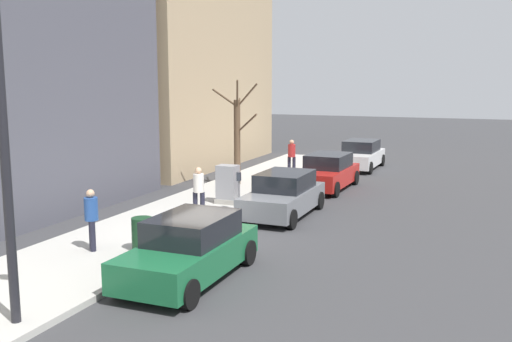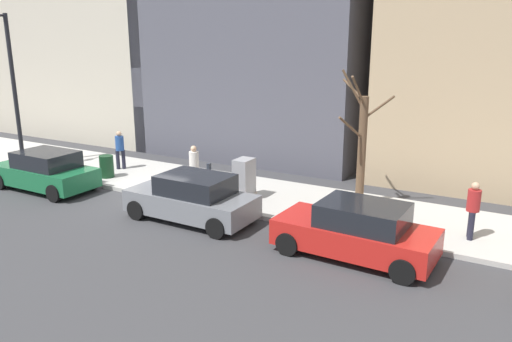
{
  "view_description": "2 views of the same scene",
  "coord_description": "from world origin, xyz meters",
  "views": [
    {
      "loc": [
        -7.5,
        15.3,
        4.66
      ],
      "look_at": [
        0.65,
        -4.71,
        1.23
      ],
      "focal_mm": 40.0,
      "sensor_mm": 36.0,
      "label": 1
    },
    {
      "loc": [
        -13.17,
        -12.19,
        5.69
      ],
      "look_at": [
        0.39,
        -4.52,
        1.49
      ],
      "focal_mm": 35.0,
      "sensor_mm": 36.0,
      "label": 2
    }
  ],
  "objects": [
    {
      "name": "trash_bin",
      "position": [
        0.9,
        2.76,
        0.6
      ],
      "size": [
        0.56,
        0.56,
        0.9
      ],
      "primitive_type": "cylinder",
      "color": "#14381E",
      "rests_on": "sidewalk"
    },
    {
      "name": "ground_plane",
      "position": [
        0.0,
        0.0,
        0.0
      ],
      "size": [
        120.0,
        120.0,
        0.0
      ],
      "primitive_type": "plane",
      "color": "#38383A"
    },
    {
      "name": "parked_car_grey",
      "position": [
        -1.07,
        -3.01,
        0.74
      ],
      "size": [
        1.96,
        4.22,
        1.52
      ],
      "rotation": [
        0.0,
        0.0,
        -0.01
      ],
      "color": "slate",
      "rests_on": "ground"
    },
    {
      "name": "parked_car_red",
      "position": [
        -1.16,
        -8.45,
        0.74
      ],
      "size": [
        2.06,
        4.27,
        1.52
      ],
      "rotation": [
        0.0,
        0.0,
        -0.04
      ],
      "color": "red",
      "rests_on": "ground"
    },
    {
      "name": "pedestrian_far_corner",
      "position": [
        2.17,
        3.23,
        1.09
      ],
      "size": [
        0.36,
        0.36,
        1.66
      ],
      "rotation": [
        0.0,
        0.0,
        2.3
      ],
      "color": "#1E1E2D",
      "rests_on": "sidewalk"
    },
    {
      "name": "parked_car_white",
      "position": [
        -1.3,
        -14.71,
        0.74
      ],
      "size": [
        2.01,
        4.24,
        1.52
      ],
      "rotation": [
        0.0,
        0.0,
        -0.02
      ],
      "color": "white",
      "rests_on": "ground"
    },
    {
      "name": "bare_tree",
      "position": [
        2.58,
        -7.28,
        2.22
      ],
      "size": [
        1.84,
        1.92,
        4.56
      ],
      "color": "brown",
      "rests_on": "sidewalk"
    },
    {
      "name": "sidewalk",
      "position": [
        2.0,
        0.0,
        0.07
      ],
      "size": [
        4.0,
        36.0,
        0.15
      ],
      "primitive_type": "cube",
      "color": "#B2AFA8",
      "rests_on": "ground"
    },
    {
      "name": "parking_meter",
      "position": [
        0.45,
        -2.62,
        0.98
      ],
      "size": [
        0.14,
        0.1,
        1.35
      ],
      "color": "slate",
      "rests_on": "sidewalk"
    },
    {
      "name": "pedestrian_midblock",
      "position": [
        1.35,
        -1.32,
        1.09
      ],
      "size": [
        0.38,
        0.36,
        1.66
      ],
      "rotation": [
        0.0,
        0.0,
        3.54
      ],
      "color": "#1E1E2D",
      "rests_on": "sidewalk"
    },
    {
      "name": "parked_car_green",
      "position": [
        -1.16,
        3.87,
        0.74
      ],
      "size": [
        1.93,
        4.2,
        1.52
      ],
      "rotation": [
        0.0,
        0.0,
        -0.0
      ],
      "color": "#196038",
      "rests_on": "ground"
    },
    {
      "name": "streetlamp",
      "position": [
        0.28,
        7.57,
        4.02
      ],
      "size": [
        1.97,
        0.32,
        6.5
      ],
      "color": "black",
      "rests_on": "sidewalk"
    },
    {
      "name": "pedestrian_near_meter",
      "position": [
        1.32,
        -10.98,
        1.09
      ],
      "size": [
        0.4,
        0.36,
        1.66
      ],
      "rotation": [
        0.0,
        0.0,
        3.31
      ],
      "color": "#1E1E2D",
      "rests_on": "sidewalk"
    },
    {
      "name": "utility_box",
      "position": [
        1.3,
        -3.52,
        0.85
      ],
      "size": [
        0.83,
        0.61,
        1.43
      ],
      "color": "#A8A399",
      "rests_on": "sidewalk"
    }
  ]
}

